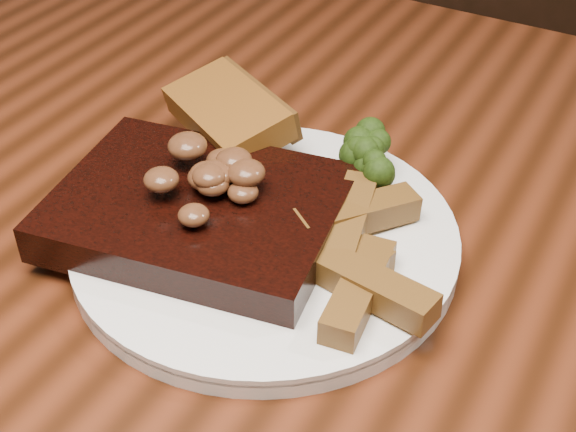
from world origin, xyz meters
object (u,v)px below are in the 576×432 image
object	(u,v)px
plate	(265,241)
steak	(198,212)
potato_wedges	(343,255)
dining_table	(287,360)
garlic_bread	(229,134)
chair_far	(423,112)

from	to	relation	value
plate	steak	xyz separation A→B (m)	(-0.04, -0.02, 0.02)
potato_wedges	plate	bearing A→B (deg)	174.83
dining_table	plate	size ratio (longest dim) A/B	6.03
dining_table	steak	xyz separation A→B (m)	(-0.07, -0.00, 0.12)
garlic_bread	plate	bearing A→B (deg)	-16.78
chair_far	garlic_bread	distance (m)	0.67
dining_table	chair_far	size ratio (longest dim) A/B	1.86
garlic_bread	potato_wedges	world-z (taller)	same
chair_far	plate	bearing A→B (deg)	78.36
dining_table	chair_far	xyz separation A→B (m)	(-0.14, 0.69, -0.19)
potato_wedges	chair_far	bearing A→B (deg)	104.98
dining_table	steak	bearing A→B (deg)	-175.78
plate	garlic_bread	bearing A→B (deg)	135.00
dining_table	plate	xyz separation A→B (m)	(-0.02, 0.01, 0.10)
steak	plate	bearing A→B (deg)	10.97
plate	steak	size ratio (longest dim) A/B	1.39
plate	dining_table	bearing A→B (deg)	-25.50
garlic_bread	potato_wedges	xyz separation A→B (m)	(0.14, -0.09, 0.00)
chair_far	garlic_bread	size ratio (longest dim) A/B	8.11
potato_wedges	steak	bearing A→B (deg)	-174.34
chair_far	steak	world-z (taller)	chair_far
steak	potato_wedges	world-z (taller)	steak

